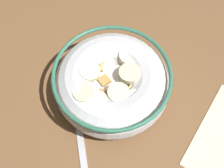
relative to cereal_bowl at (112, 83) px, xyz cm
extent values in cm
cube|color=brown|center=(-0.01, 0.00, -4.42)|extent=(128.02, 128.02, 2.00)
cylinder|color=silver|center=(-0.01, 0.00, -3.12)|extent=(9.64, 9.64, 0.60)
torus|color=silver|center=(-0.01, 0.00, -0.26)|extent=(17.52, 17.52, 6.31)
torus|color=#337259|center=(-0.01, 0.00, 2.59)|extent=(17.60, 17.60, 0.60)
cylinder|color=white|center=(-0.01, 0.00, 0.60)|extent=(13.74, 13.74, 0.40)
cube|color=tan|center=(0.97, -2.94, 1.33)|extent=(1.79, 1.75, 0.77)
cube|color=#B78947|center=(-3.73, -1.55, 1.29)|extent=(1.55, 1.55, 0.68)
cube|color=#B78947|center=(0.67, -0.88, 1.06)|extent=(2.03, 2.01, 0.77)
cube|color=#B78947|center=(1.15, 4.96, 1.08)|extent=(2.09, 2.12, 0.88)
cube|color=#B78947|center=(3.68, -2.71, 1.06)|extent=(1.54, 1.58, 0.76)
cube|color=tan|center=(-4.94, 1.47, 1.24)|extent=(1.74, 1.70, 0.76)
cube|color=#AD7F42|center=(-5.57, -0.20, 1.04)|extent=(2.13, 2.12, 0.85)
cube|color=#AD7F42|center=(2.92, 0.12, 1.28)|extent=(1.64, 1.70, 0.83)
cube|color=tan|center=(-1.70, 3.71, 1.24)|extent=(1.95, 1.99, 0.83)
cube|color=tan|center=(-0.28, 3.60, 1.25)|extent=(1.56, 1.55, 0.69)
cube|color=tan|center=(-2.94, 3.08, 1.23)|extent=(2.09, 2.06, 0.88)
cube|color=#B78947|center=(3.54, 4.88, 1.30)|extent=(2.08, 2.07, 0.80)
cube|color=tan|center=(-1.06, -5.68, 1.25)|extent=(1.59, 1.52, 0.86)
cube|color=tan|center=(-0.81, -2.80, 1.29)|extent=(2.09, 2.09, 0.72)
cube|color=tan|center=(2.35, -4.68, 1.10)|extent=(2.02, 2.01, 0.72)
cube|color=tan|center=(-2.19, 1.87, 1.31)|extent=(2.11, 2.11, 0.72)
cylinder|color=beige|center=(-1.51, 2.07, 2.32)|extent=(4.33, 4.30, 1.00)
cylinder|color=beige|center=(1.90, 4.59, 2.11)|extent=(4.07, 4.10, 0.93)
cylinder|color=#F4EABC|center=(-4.30, 0.71, 2.12)|extent=(4.05, 4.03, 1.04)
cylinder|color=#F9EFC6|center=(-2.03, -3.53, 2.14)|extent=(3.16, 3.17, 1.05)
cylinder|color=#F4EABC|center=(0.90, -3.22, 2.33)|extent=(4.37, 4.41, 1.30)
cylinder|color=#F9EFC6|center=(4.60, 0.34, 2.22)|extent=(4.18, 4.21, 1.23)
cylinder|color=beige|center=(4.41, -2.20, 2.44)|extent=(4.24, 4.22, 1.30)
cylinder|color=#F4EABC|center=(2.05, 2.04, 2.22)|extent=(4.37, 4.35, 0.90)
cube|color=#B7B7BC|center=(9.19, -0.59, -3.24)|extent=(10.67, 8.45, 0.36)
camera|label=1|loc=(18.47, 9.41, 39.81)|focal=47.49mm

